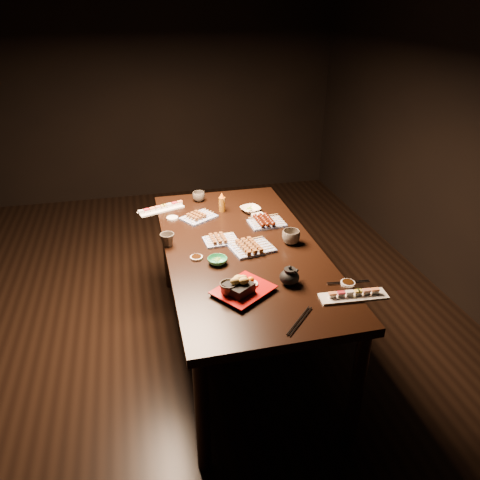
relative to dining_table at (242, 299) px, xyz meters
name	(u,v)px	position (x,y,z in m)	size (l,w,h in m)	color
ground	(189,319)	(-0.30, 0.36, -0.38)	(5.00, 5.00, 0.00)	black
dining_table	(242,299)	(0.00, 0.00, 0.00)	(0.90, 1.80, 0.75)	black
sushi_platter_near	(354,294)	(0.42, -0.64, 0.40)	(0.34, 0.09, 0.04)	white
sushi_platter_far	(161,208)	(-0.43, 0.65, 0.39)	(0.32, 0.09, 0.04)	white
yakitori_plate_center	(221,238)	(-0.11, 0.09, 0.40)	(0.20, 0.15, 0.05)	#828EB6
yakitori_plate_right	(252,245)	(0.05, -0.05, 0.41)	(0.24, 0.17, 0.06)	#828EB6
yakitori_plate_left	(199,215)	(-0.19, 0.46, 0.40)	(0.22, 0.16, 0.06)	#828EB6
tsukune_plate	(267,220)	(0.23, 0.26, 0.40)	(0.23, 0.16, 0.06)	#828EB6
edamame_bowl_green	(217,261)	(-0.18, -0.16, 0.39)	(0.11, 0.11, 0.03)	#339C66
edamame_bowl_cream	(250,209)	(0.18, 0.49, 0.39)	(0.13, 0.13, 0.03)	beige
tempura_tray	(243,284)	(-0.11, -0.48, 0.43)	(0.28, 0.22, 0.10)	black
teacup_near_left	(228,290)	(-0.19, -0.49, 0.41)	(0.09, 0.09, 0.08)	#4A4238
teacup_mid_right	(291,237)	(0.30, -0.03, 0.42)	(0.11, 0.11, 0.09)	#4A4238
teacup_far_left	(167,240)	(-0.43, 0.12, 0.41)	(0.09, 0.09, 0.08)	#4A4238
teacup_far_right	(199,197)	(-0.14, 0.75, 0.41)	(0.09, 0.09, 0.07)	#4A4238
teapot	(290,275)	(0.14, -0.45, 0.43)	(0.12, 0.12, 0.10)	black
condiment_bottle	(222,202)	(-0.01, 0.54, 0.44)	(0.04, 0.04, 0.14)	brown
sauce_dish_west	(196,258)	(-0.29, -0.08, 0.38)	(0.07, 0.07, 0.01)	white
sauce_dish_east	(257,214)	(0.21, 0.41, 0.38)	(0.08, 0.08, 0.01)	white
sauce_dish_se	(348,283)	(0.44, -0.52, 0.38)	(0.07, 0.07, 0.01)	white
sauce_dish_nw	(172,218)	(-0.36, 0.49, 0.38)	(0.08, 0.08, 0.01)	white
chopsticks_near	(300,321)	(0.09, -0.76, 0.38)	(0.24, 0.02, 0.01)	black
chopsticks_se	(348,282)	(0.45, -0.51, 0.38)	(0.22, 0.02, 0.01)	black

